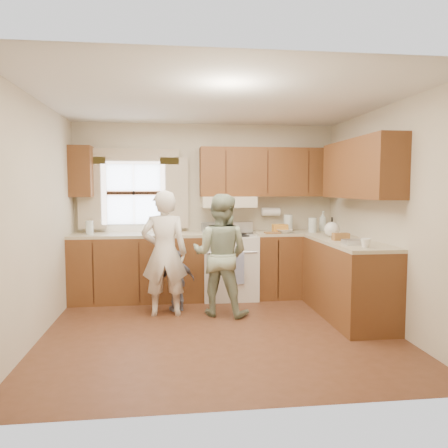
{
  "coord_description": "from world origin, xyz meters",
  "views": [
    {
      "loc": [
        -0.52,
        -4.69,
        1.58
      ],
      "look_at": [
        0.1,
        0.4,
        1.15
      ],
      "focal_mm": 35.0,
      "sensor_mm": 36.0,
      "label": 1
    }
  ],
  "objects": [
    {
      "name": "room",
      "position": [
        0.0,
        0.0,
        1.25
      ],
      "size": [
        3.8,
        3.8,
        3.8
      ],
      "color": "#4F2B18",
      "rests_on": "ground"
    },
    {
      "name": "kitchen_fixtures",
      "position": [
        0.61,
        1.08,
        0.84
      ],
      "size": [
        3.8,
        2.25,
        2.15
      ],
      "color": "#421F0E",
      "rests_on": "ground"
    },
    {
      "name": "stove",
      "position": [
        0.3,
        1.44,
        0.47
      ],
      "size": [
        0.76,
        0.67,
        1.07
      ],
      "color": "silver",
      "rests_on": "ground"
    },
    {
      "name": "woman_left",
      "position": [
        -0.61,
        0.67,
        0.77
      ],
      "size": [
        0.57,
        0.39,
        1.55
      ],
      "primitive_type": "imported",
      "rotation": [
        0.0,
        0.0,
        3.11
      ],
      "color": "silver",
      "rests_on": "ground"
    },
    {
      "name": "woman_right",
      "position": [
        0.08,
        0.62,
        0.75
      ],
      "size": [
        0.89,
        0.81,
        1.5
      ],
      "primitive_type": "imported",
      "rotation": [
        0.0,
        0.0,
        2.75
      ],
      "color": "#2A422C",
      "rests_on": "ground"
    },
    {
      "name": "child",
      "position": [
        -0.45,
        0.85,
        0.39
      ],
      "size": [
        0.49,
        0.32,
        0.78
      ],
      "primitive_type": "imported",
      "rotation": [
        0.0,
        0.0,
        3.45
      ],
      "color": "gray",
      "rests_on": "ground"
    }
  ]
}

